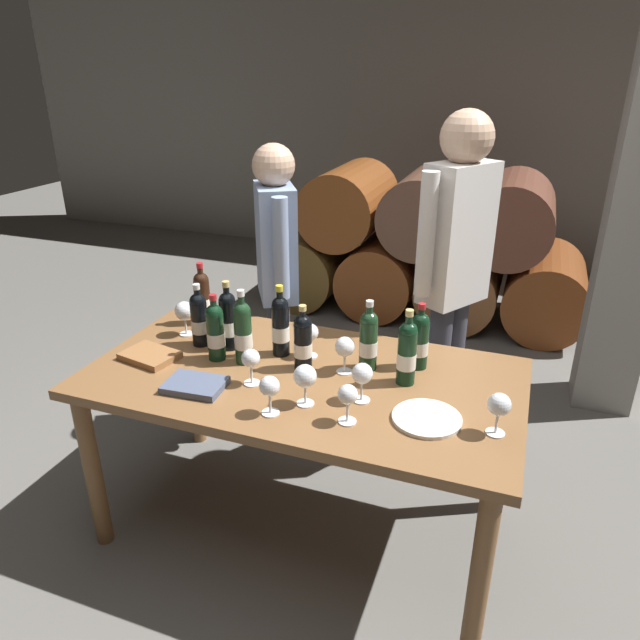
{
  "coord_description": "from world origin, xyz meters",
  "views": [
    {
      "loc": [
        0.76,
        -1.87,
        1.89
      ],
      "look_at": [
        0.0,
        0.2,
        0.91
      ],
      "focal_mm": 32.68,
      "sensor_mm": 36.0,
      "label": 1
    }
  ],
  "objects_px": {
    "leather_ledger": "(195,385)",
    "sommelier_presenting": "(455,262)",
    "wine_bottle_2": "(243,332)",
    "wine_bottle_3": "(303,341)",
    "wine_glass_5": "(251,360)",
    "wine_bottle_1": "(199,319)",
    "wine_bottle_7": "(368,340)",
    "wine_glass_2": "(345,348)",
    "wine_glass_3": "(310,334)",
    "dining_table": "(303,394)",
    "wine_bottle_8": "(407,352)",
    "serving_plate": "(427,418)",
    "wine_glass_8": "(362,375)",
    "wine_bottle_5": "(215,332)",
    "wine_glass_4": "(184,312)",
    "taster_seated_left": "(277,268)",
    "wine_glass_0": "(348,396)",
    "wine_glass_1": "(499,406)",
    "wine_bottle_0": "(228,320)",
    "wine_glass_7": "(270,388)",
    "wine_bottle_4": "(202,297)",
    "wine_bottle_9": "(280,325)",
    "wine_glass_6": "(305,377)",
    "tasting_notebook": "(150,356)",
    "wine_bottle_6": "(420,340)"
  },
  "relations": [
    {
      "from": "leather_ledger",
      "to": "sommelier_presenting",
      "type": "bearing_deg",
      "value": 46.99
    },
    {
      "from": "wine_bottle_2",
      "to": "leather_ledger",
      "type": "distance_m",
      "value": 0.29
    },
    {
      "from": "wine_bottle_3",
      "to": "wine_bottle_2",
      "type": "bearing_deg",
      "value": -172.49
    },
    {
      "from": "wine_glass_5",
      "to": "wine_bottle_1",
      "type": "bearing_deg",
      "value": 147.23
    },
    {
      "from": "wine_bottle_2",
      "to": "wine_bottle_7",
      "type": "xyz_separation_m",
      "value": [
        0.49,
        0.12,
        -0.01
      ]
    },
    {
      "from": "wine_glass_2",
      "to": "wine_glass_5",
      "type": "xyz_separation_m",
      "value": [
        -0.3,
        -0.21,
        -0.01
      ]
    },
    {
      "from": "wine_bottle_7",
      "to": "wine_glass_3",
      "type": "height_order",
      "value": "wine_bottle_7"
    },
    {
      "from": "dining_table",
      "to": "wine_bottle_3",
      "type": "relative_size",
      "value": 6.21
    },
    {
      "from": "wine_bottle_8",
      "to": "serving_plate",
      "type": "xyz_separation_m",
      "value": [
        0.13,
        -0.23,
        -0.12
      ]
    },
    {
      "from": "wine_bottle_2",
      "to": "wine_glass_8",
      "type": "relative_size",
      "value": 2.09
    },
    {
      "from": "wine_bottle_5",
      "to": "serving_plate",
      "type": "bearing_deg",
      "value": -9.57
    },
    {
      "from": "wine_glass_4",
      "to": "wine_glass_5",
      "type": "bearing_deg",
      "value": -31.89
    },
    {
      "from": "taster_seated_left",
      "to": "wine_glass_0",
      "type": "bearing_deg",
      "value": -54.55
    },
    {
      "from": "dining_table",
      "to": "wine_glass_2",
      "type": "distance_m",
      "value": 0.26
    },
    {
      "from": "wine_glass_1",
      "to": "wine_glass_8",
      "type": "xyz_separation_m",
      "value": [
        -0.48,
        0.04,
        -0.0
      ]
    },
    {
      "from": "dining_table",
      "to": "wine_glass_5",
      "type": "bearing_deg",
      "value": -137.97
    },
    {
      "from": "dining_table",
      "to": "wine_bottle_2",
      "type": "xyz_separation_m",
      "value": [
        -0.26,
        0.01,
        0.23
      ]
    },
    {
      "from": "wine_glass_2",
      "to": "sommelier_presenting",
      "type": "xyz_separation_m",
      "value": [
        0.31,
        0.68,
        0.18
      ]
    },
    {
      "from": "wine_bottle_0",
      "to": "wine_glass_7",
      "type": "relative_size",
      "value": 2.08
    },
    {
      "from": "wine_bottle_1",
      "to": "wine_bottle_4",
      "type": "distance_m",
      "value": 0.23
    },
    {
      "from": "dining_table",
      "to": "wine_bottle_7",
      "type": "relative_size",
      "value": 5.81
    },
    {
      "from": "taster_seated_left",
      "to": "wine_bottle_8",
      "type": "bearing_deg",
      "value": -38.1
    },
    {
      "from": "wine_glass_8",
      "to": "serving_plate",
      "type": "bearing_deg",
      "value": -10.15
    },
    {
      "from": "wine_bottle_5",
      "to": "sommelier_presenting",
      "type": "distance_m",
      "value": 1.14
    },
    {
      "from": "wine_glass_2",
      "to": "wine_bottle_8",
      "type": "bearing_deg",
      "value": 0.78
    },
    {
      "from": "wine_bottle_7",
      "to": "wine_bottle_2",
      "type": "bearing_deg",
      "value": -165.85
    },
    {
      "from": "wine_glass_7",
      "to": "wine_bottle_7",
      "type": "bearing_deg",
      "value": 62.57
    },
    {
      "from": "wine_bottle_3",
      "to": "wine_glass_1",
      "type": "relative_size",
      "value": 1.8
    },
    {
      "from": "wine_bottle_9",
      "to": "wine_glass_1",
      "type": "xyz_separation_m",
      "value": [
        0.9,
        -0.28,
        -0.03
      ]
    },
    {
      "from": "wine_glass_5",
      "to": "taster_seated_left",
      "type": "xyz_separation_m",
      "value": [
        -0.28,
        0.86,
        0.06
      ]
    },
    {
      "from": "wine_bottle_9",
      "to": "leather_ledger",
      "type": "bearing_deg",
      "value": -116.94
    },
    {
      "from": "wine_glass_2",
      "to": "serving_plate",
      "type": "relative_size",
      "value": 0.64
    },
    {
      "from": "wine_glass_8",
      "to": "wine_bottle_2",
      "type": "bearing_deg",
      "value": 167.16
    },
    {
      "from": "wine_bottle_2",
      "to": "wine_glass_1",
      "type": "height_order",
      "value": "wine_bottle_2"
    },
    {
      "from": "wine_glass_0",
      "to": "wine_glass_6",
      "type": "xyz_separation_m",
      "value": [
        -0.18,
        0.06,
        0.01
      ]
    },
    {
      "from": "wine_bottle_0",
      "to": "wine_bottle_8",
      "type": "bearing_deg",
      "value": -2.33
    },
    {
      "from": "tasting_notebook",
      "to": "taster_seated_left",
      "type": "bearing_deg",
      "value": 86.37
    },
    {
      "from": "wine_glass_6",
      "to": "serving_plate",
      "type": "xyz_separation_m",
      "value": [
        0.43,
        0.05,
        -0.1
      ]
    },
    {
      "from": "wine_bottle_6",
      "to": "serving_plate",
      "type": "xyz_separation_m",
      "value": [
        0.11,
        -0.37,
        -0.11
      ]
    },
    {
      "from": "wine_glass_0",
      "to": "serving_plate",
      "type": "distance_m",
      "value": 0.29
    },
    {
      "from": "wine_bottle_4",
      "to": "wine_glass_4",
      "type": "height_order",
      "value": "wine_bottle_4"
    },
    {
      "from": "wine_bottle_2",
      "to": "taster_seated_left",
      "type": "xyz_separation_m",
      "value": [
        -0.17,
        0.71,
        0.03
      ]
    },
    {
      "from": "wine_bottle_3",
      "to": "wine_bottle_6",
      "type": "bearing_deg",
      "value": 21.76
    },
    {
      "from": "wine_bottle_5",
      "to": "wine_glass_5",
      "type": "xyz_separation_m",
      "value": [
        0.23,
        -0.14,
        -0.02
      ]
    },
    {
      "from": "wine_bottle_1",
      "to": "wine_bottle_7",
      "type": "relative_size",
      "value": 0.95
    },
    {
      "from": "wine_bottle_8",
      "to": "wine_bottle_2",
      "type": "bearing_deg",
      "value": -174.62
    },
    {
      "from": "wine_bottle_6",
      "to": "wine_glass_8",
      "type": "height_order",
      "value": "wine_bottle_6"
    },
    {
      "from": "wine_glass_3",
      "to": "sommelier_presenting",
      "type": "bearing_deg",
      "value": 50.89
    },
    {
      "from": "wine_glass_7",
      "to": "wine_bottle_3",
      "type": "bearing_deg",
      "value": 92.45
    },
    {
      "from": "wine_glass_4",
      "to": "wine_bottle_1",
      "type": "bearing_deg",
      "value": -29.03
    }
  ]
}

